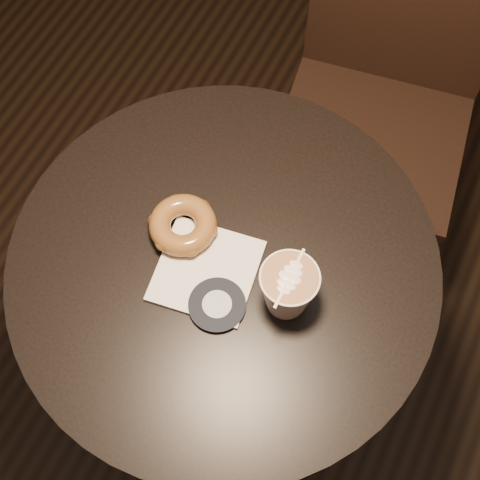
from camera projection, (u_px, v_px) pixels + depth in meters
The scene contains 5 objects.
cafe_table at pixel (226, 303), 1.25m from camera, with size 0.70×0.70×0.75m.
chair at pixel (389, 75), 1.45m from camera, with size 0.47×0.47×1.04m.
pastry_bag at pixel (206, 271), 1.06m from camera, with size 0.15×0.15×0.01m, color white.
doughnut at pixel (183, 225), 1.07m from camera, with size 0.11×0.11×0.04m, color brown.
latte_cup at pixel (288, 289), 1.00m from camera, with size 0.09×0.09×0.10m, color white, non-canonical shape.
Camera 1 is at (0.21, -0.37, 1.73)m, focal length 50.00 mm.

